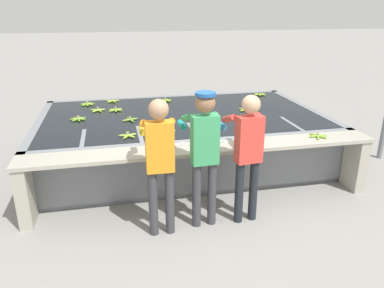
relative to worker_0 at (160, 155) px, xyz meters
The scene contains 21 objects.
ground_plane 1.27m from the worker_0, 26.28° to the left, with size 80.00×80.00×0.00m, color gray.
wash_tank 2.42m from the worker_0, 72.97° to the left, with size 4.88×2.95×0.86m.
work_ledge 0.97m from the worker_0, 39.37° to the left, with size 4.88×0.45×0.86m.
worker_0 is the anchor object (origin of this frame).
worker_1 0.55m from the worker_0, ahead, with size 0.42×0.73×1.72m.
worker_2 1.10m from the worker_0, ahead, with size 0.45×0.73×1.67m.
banana_bunch_floating_0 2.50m from the worker_0, 115.25° to the left, with size 0.27×0.28×0.08m.
banana_bunch_floating_1 2.76m from the worker_0, 99.21° to the left, with size 0.26×0.28×0.08m.
banana_bunch_floating_2 2.88m from the worker_0, 105.28° to the left, with size 0.28×0.27×0.08m.
banana_bunch_floating_3 3.59m from the worker_0, 52.53° to the left, with size 0.28×0.28×0.08m.
banana_bunch_floating_4 2.91m from the worker_0, 50.10° to the left, with size 0.27×0.27×0.08m.
banana_bunch_floating_5 4.26m from the worker_0, 52.33° to the left, with size 0.28×0.28×0.08m.
banana_bunch_floating_6 3.29m from the worker_0, 80.47° to the left, with size 0.28×0.28×0.08m.
banana_bunch_floating_7 2.05m from the worker_0, 96.18° to the left, with size 0.28×0.28×0.08m.
banana_bunch_floating_8 3.46m from the worker_0, 98.03° to the left, with size 0.27×0.27×0.08m.
banana_bunch_floating_9 1.31m from the worker_0, 77.67° to the left, with size 0.28×0.28×0.08m.
banana_bunch_floating_10 1.26m from the worker_0, 103.96° to the left, with size 0.28×0.27×0.08m.
banana_bunch_floating_11 3.41m from the worker_0, 106.30° to the left, with size 0.28×0.28×0.08m.
banana_bunch_ledge_0 2.46m from the worker_0, 14.26° to the left, with size 0.28×0.26×0.08m.
knife_0 0.69m from the worker_0, 66.30° to the left, with size 0.25×0.28×0.02m.
knife_1 1.01m from the worker_0, 37.39° to the left, with size 0.31×0.21×0.02m.
Camera 1 is at (-1.18, -4.33, 2.63)m, focal length 35.00 mm.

